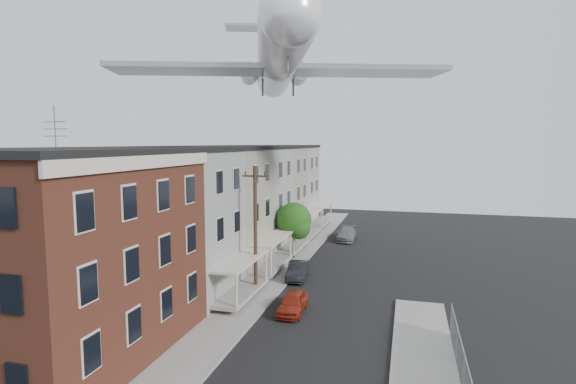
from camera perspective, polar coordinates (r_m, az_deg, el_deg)
name	(u,v)px	position (r m, az deg, el deg)	size (l,w,h in m)	color
sidewalk_left	(281,270)	(37.86, -0.93, -9.85)	(3.00, 62.00, 0.12)	gray
curb_left	(298,271)	(37.50, 1.24, -9.99)	(0.15, 62.00, 0.14)	gray
corner_building	(59,253)	(25.00, -27.07, -6.91)	(10.31, 12.30, 12.15)	black
row_house_a	(162,221)	(32.50, -15.73, -3.60)	(11.98, 7.00, 10.30)	slate
row_house_b	(206,207)	(38.59, -10.41, -1.94)	(11.98, 7.00, 10.30)	gray
row_house_c	(236,198)	(44.95, -6.58, -0.72)	(11.98, 7.00, 10.30)	slate
row_house_d	(259,191)	(51.48, -3.71, 0.19)	(11.98, 7.00, 10.30)	gray
row_house_e	(276,185)	(58.12, -1.49, 0.89)	(11.98, 7.00, 10.30)	slate
utility_pole	(255,228)	(31.24, -4.16, -4.62)	(1.80, 0.26, 9.00)	black
street_tree	(295,222)	(40.73, 0.90, -3.80)	(3.22, 3.20, 5.20)	black
car_near	(293,303)	(28.85, 0.59, -13.88)	(1.49, 3.69, 1.26)	maroon
car_mid	(298,271)	(35.52, 1.24, -9.94)	(1.39, 3.98, 1.31)	black
car_far	(347,234)	(49.53, 7.45, -5.32)	(1.86, 4.58, 1.33)	slate
airplane	(278,61)	(33.40, -1.26, 16.32)	(22.35, 25.59, 7.43)	white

